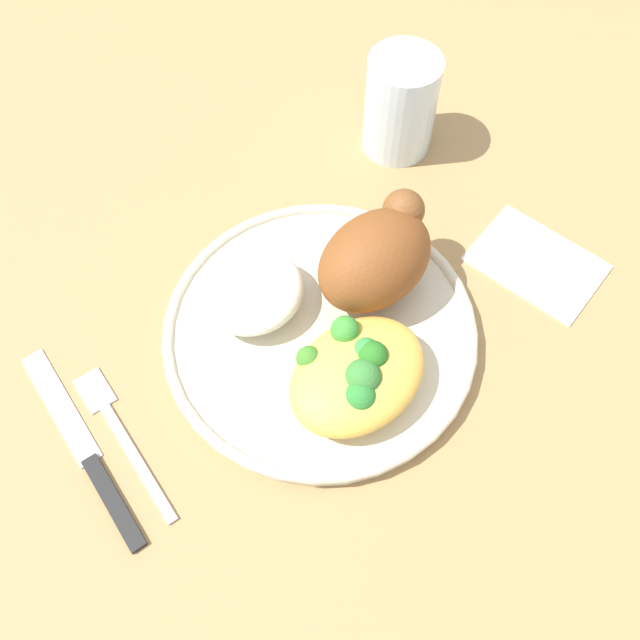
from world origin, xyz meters
The scene contains 9 objects.
ground_plane centered at (0.00, 0.00, 0.00)m, with size 2.00×2.00×0.00m, color #A6814F.
plate centered at (0.00, 0.00, 0.01)m, with size 0.25×0.25×0.02m.
roasted_chicken centered at (0.06, 0.00, 0.06)m, with size 0.11×0.07×0.07m.
rice_pile centered at (-0.02, 0.05, 0.03)m, with size 0.08×0.08×0.03m, color white.
mac_cheese_with_broccoli centered at (-0.01, -0.06, 0.04)m, with size 0.11×0.09×0.04m.
fork centered at (-0.17, 0.04, 0.00)m, with size 0.03×0.14×0.01m.
knife centered at (-0.20, 0.04, 0.00)m, with size 0.04×0.19×0.01m.
water_glass centered at (0.20, 0.11, 0.05)m, with size 0.07×0.07×0.10m, color silver.
napkin centered at (0.19, -0.07, 0.00)m, with size 0.08×0.11×0.00m, color white.
Camera 1 is at (-0.18, -0.19, 0.49)m, focal length 37.78 mm.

